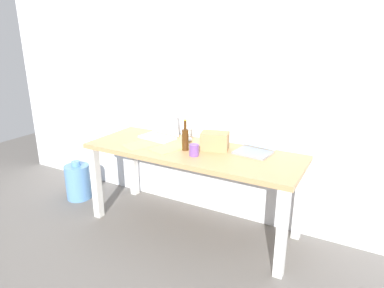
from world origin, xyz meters
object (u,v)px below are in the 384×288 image
(laptop_left, at_px, (160,131))
(coffee_mug, at_px, (194,150))
(desk, at_px, (192,160))
(computer_mouse, at_px, (189,139))
(laptop_right, at_px, (255,148))
(cardboard_box, at_px, (215,141))
(water_cooler_jug, at_px, (78,181))
(beer_bottle, at_px, (185,139))

(laptop_left, xyz_separation_m, coffee_mug, (0.53, -0.29, -0.01))
(laptop_left, relative_size, coffee_mug, 3.80)
(desk, height_order, computer_mouse, computer_mouse)
(computer_mouse, distance_m, coffee_mug, 0.40)
(desk, xyz_separation_m, laptop_right, (0.50, 0.19, 0.14))
(coffee_mug, bearing_deg, laptop_left, 151.29)
(cardboard_box, bearing_deg, computer_mouse, 161.61)
(cardboard_box, xyz_separation_m, water_cooler_jug, (-1.52, -0.19, -0.64))
(beer_bottle, bearing_deg, desk, 42.51)
(laptop_right, distance_m, cardboard_box, 0.34)
(desk, height_order, coffee_mug, coffee_mug)
(computer_mouse, height_order, water_cooler_jug, computer_mouse)
(laptop_left, bearing_deg, cardboard_box, -6.24)
(beer_bottle, height_order, computer_mouse, beer_bottle)
(desk, distance_m, water_cooler_jug, 1.44)
(water_cooler_jug, bearing_deg, computer_mouse, 13.65)
(laptop_left, height_order, laptop_right, laptop_left)
(beer_bottle, xyz_separation_m, coffee_mug, (0.13, -0.09, -0.05))
(computer_mouse, bearing_deg, laptop_right, -33.04)
(laptop_left, bearing_deg, computer_mouse, 7.17)
(laptop_left, distance_m, beer_bottle, 0.45)
(cardboard_box, xyz_separation_m, coffee_mug, (-0.08, -0.22, -0.03))
(desk, xyz_separation_m, computer_mouse, (-0.14, 0.20, 0.12))
(beer_bottle, relative_size, cardboard_box, 1.16)
(laptop_right, height_order, beer_bottle, beer_bottle)
(coffee_mug, height_order, water_cooler_jug, coffee_mug)
(cardboard_box, bearing_deg, water_cooler_jug, -172.90)
(cardboard_box, height_order, coffee_mug, cardboard_box)
(laptop_right, xyz_separation_m, cardboard_box, (-0.33, -0.09, 0.04))
(laptop_left, bearing_deg, laptop_right, 1.42)
(desk, xyz_separation_m, cardboard_box, (0.17, 0.10, 0.18))
(beer_bottle, height_order, water_cooler_jug, beer_bottle)
(laptop_left, bearing_deg, desk, -20.40)
(desk, height_order, beer_bottle, beer_bottle)
(computer_mouse, height_order, coffee_mug, coffee_mug)
(desk, bearing_deg, laptop_right, 20.57)
(beer_bottle, bearing_deg, computer_mouse, 112.59)
(beer_bottle, distance_m, water_cooler_jug, 1.47)
(laptop_left, relative_size, beer_bottle, 1.34)
(laptop_right, height_order, water_cooler_jug, laptop_right)
(laptop_right, xyz_separation_m, computer_mouse, (-0.64, 0.01, -0.02))
(cardboard_box, bearing_deg, beer_bottle, -147.14)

